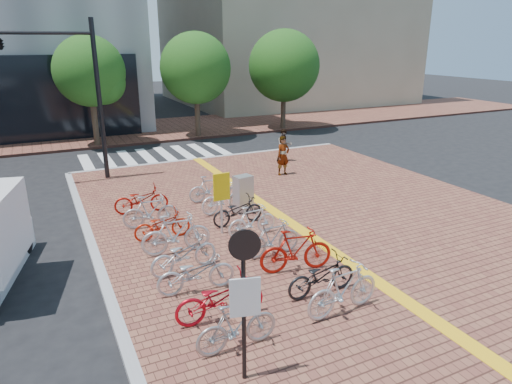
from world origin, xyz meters
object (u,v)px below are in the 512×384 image
bike_7 (141,199)px  notice_sign (244,289)px  bike_2 (196,273)px  bike_15 (210,188)px  bike_1 (220,298)px  bike_14 (224,198)px  bike_6 (151,211)px  bike_3 (184,254)px  bike_0 (237,326)px  yellow_sign (222,192)px  bike_5 (162,225)px  traffic_light_pole (56,72)px  bike_9 (321,276)px  bike_13 (238,211)px  bike_11 (273,238)px  pedestrian_b (284,145)px  pedestrian_a (283,156)px  bike_10 (296,250)px  utility_box (243,194)px  bike_8 (343,289)px  bike_12 (252,221)px  bike_4 (176,234)px

bike_7 → notice_sign: bearing=-174.3°
bike_2 → bike_15: bearing=-19.2°
bike_1 → bike_14: bike_14 is taller
bike_6 → bike_3: bearing=-172.2°
bike_0 → yellow_sign: 5.57m
bike_5 → traffic_light_pole: 8.57m
bike_1 → bike_9: (2.48, -0.06, -0.04)m
bike_0 → bike_13: (2.52, 5.71, -0.04)m
bike_7 → notice_sign: notice_sign is taller
bike_13 → bike_0: bearing=153.0°
bike_11 → bike_15: 4.94m
bike_11 → pedestrian_b: 10.33m
pedestrian_a → bike_2: bearing=-137.8°
bike_9 → bike_10: bearing=-2.6°
bike_13 → utility_box: 1.10m
bike_2 → bike_8: (2.54, -2.22, 0.08)m
bike_2 → bike_7: bike_2 is taller
bike_3 → yellow_sign: size_ratio=0.96×
bike_0 → bike_2: bike_0 is taller
bike_6 → traffic_light_pole: 7.65m
bike_8 → bike_12: bearing=-4.8°
utility_box → bike_13: bearing=-123.6°
bike_1 → traffic_light_pole: size_ratio=0.30×
bike_15 → yellow_sign: (-0.72, -2.97, 0.84)m
bike_12 → pedestrian_b: (5.24, 7.41, 0.31)m
pedestrian_a → yellow_sign: (-4.81, -4.86, 0.48)m
bike_4 → yellow_sign: yellow_sign is taller
bike_3 → bike_0: bearing=168.8°
bike_7 → utility_box: size_ratio=1.39×
bike_9 → bike_11: size_ratio=1.06×
bike_11 → bike_3: bearing=83.9°
bike_9 → pedestrian_b: 12.28m
bike_4 → bike_2: bearing=-179.9°
bike_3 → bike_9: bike_3 is taller
bike_1 → pedestrian_b: (7.71, 11.05, 0.28)m
notice_sign → traffic_light_pole: 14.14m
yellow_sign → bike_11: bearing=-71.0°
bike_11 → bike_4: bearing=59.0°
bike_6 → bike_10: 5.18m
bike_6 → bike_12: 3.25m
bike_10 → bike_8: bearing=-170.4°
pedestrian_b → yellow_sign: 9.14m
bike_2 → bike_14: (2.53, 4.54, 0.04)m
traffic_light_pole → bike_12: bearing=-61.7°
bike_5 → bike_12: size_ratio=1.04×
bike_1 → bike_10: 2.78m
pedestrian_b → utility_box: (-4.66, -5.47, -0.14)m
bike_7 → bike_14: 2.80m
bike_4 → bike_8: size_ratio=1.01×
bike_8 → pedestrian_b: 13.06m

